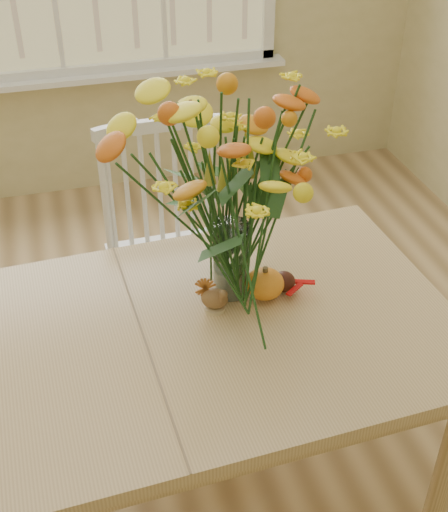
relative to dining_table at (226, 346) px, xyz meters
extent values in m
cube|color=#967448|center=(-0.29, -0.04, -0.63)|extent=(4.00, 4.50, 0.01)
cube|color=white|center=(-0.29, 2.14, 0.07)|extent=(2.42, 0.12, 0.03)
cube|color=tan|center=(0.00, 0.00, 0.07)|extent=(1.38, 1.01, 0.04)
cube|color=tan|center=(0.00, 0.00, 0.00)|extent=(1.25, 0.89, 0.10)
cylinder|color=tan|center=(-0.59, 0.36, -0.29)|extent=(0.07, 0.07, 0.67)
cylinder|color=tan|center=(0.56, 0.41, -0.29)|extent=(0.07, 0.07, 0.67)
cube|color=white|center=(-0.04, 0.62, -0.16)|extent=(0.46, 0.44, 0.05)
cube|color=white|center=(-0.04, 0.80, 0.10)|extent=(0.46, 0.05, 0.52)
cylinder|color=white|center=(-0.21, 0.45, -0.40)|extent=(0.04, 0.04, 0.45)
cylinder|color=white|center=(-0.21, 0.78, -0.40)|extent=(0.04, 0.04, 0.45)
cylinder|color=white|center=(0.14, 0.46, -0.40)|extent=(0.04, 0.04, 0.45)
cylinder|color=white|center=(0.14, 0.79, -0.40)|extent=(0.04, 0.04, 0.45)
cylinder|color=white|center=(0.05, 0.14, 0.21)|extent=(0.11, 0.11, 0.24)
ellipsoid|color=orange|center=(0.14, 0.08, 0.14)|extent=(0.12, 0.12, 0.09)
cylinder|color=#CCB78C|center=(-0.02, 0.06, 0.10)|extent=(0.06, 0.06, 0.01)
ellipsoid|color=brown|center=(-0.02, 0.06, 0.13)|extent=(0.09, 0.08, 0.07)
ellipsoid|color=#38160F|center=(0.21, 0.10, 0.12)|extent=(0.07, 0.07, 0.06)
camera|label=1|loc=(-0.40, -1.45, 1.38)|focal=48.00mm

